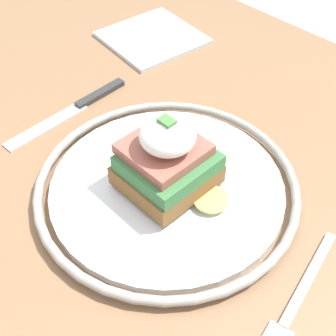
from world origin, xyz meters
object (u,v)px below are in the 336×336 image
plate (168,186)px  sandwich (167,160)px  fork (297,300)px  napkin (152,38)px  knife (78,107)px

plate → sandwich: bearing=112.3°
fork → napkin: bearing=-26.6°
sandwich → knife: bearing=-4.9°
plate → knife: size_ratio=1.54×
plate → napkin: plate is taller
knife → plate: bearing=175.5°
sandwich → fork: sandwich is taller
sandwich → napkin: size_ratio=0.81×
plate → napkin: 0.32m
plate → fork: (-0.17, 0.01, -0.01)m
fork → napkin: (0.42, -0.21, 0.00)m
plate → knife: bearing=-4.5°
plate → napkin: size_ratio=2.10×
fork → plate: bearing=-2.8°
plate → knife: (0.18, -0.01, -0.01)m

